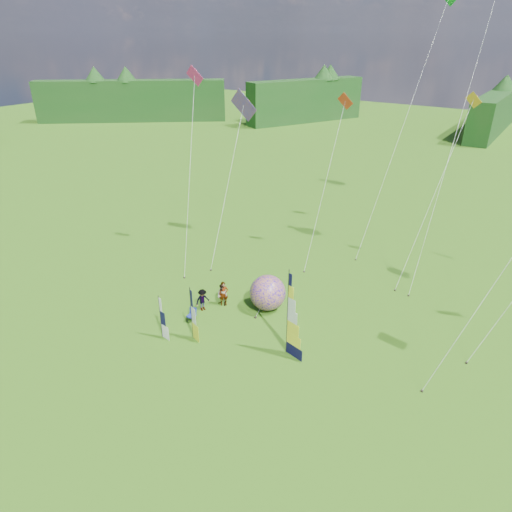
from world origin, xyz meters
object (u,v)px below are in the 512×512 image
Objects in this scene: side_banner_left at (191,314)px; kite_whale at (459,118)px; spectator_c at (203,300)px; camp_chair at (191,315)px; spectator_a at (224,294)px; side_banner_far at (160,317)px; bol_inflatable at (268,293)px; spectator_d at (257,295)px; feather_banner_main at (287,314)px; spectator_b at (222,295)px.

kite_whale is at bearing 81.21° from side_banner_left.
spectator_c is 1.68× the size of camp_chair.
spectator_a is at bearing -148.04° from kite_whale.
side_banner_far is 0.12× the size of kite_whale.
camp_chair is (-1.27, 1.30, -1.30)m from side_banner_left.
camp_chair is at bearing -143.07° from spectator_a.
side_banner_far is 7.64m from bol_inflatable.
kite_whale is (7.89, 12.89, 10.81)m from bol_inflatable.
side_banner_left reaches higher than bol_inflatable.
bol_inflatable is 18.58m from kite_whale.
bol_inflatable is 1.46× the size of spectator_d.
bol_inflatable is (-3.62, 3.47, -1.50)m from feather_banner_main.
feather_banner_main is 19.31m from kite_whale.
spectator_b is at bearing 72.99° from camp_chair.
bol_inflatable is 4.59m from spectator_c.
camp_chair is at bearing -148.98° from spectator_c.
feather_banner_main is at bearing -125.77° from kite_whale.
kite_whale reaches higher than feather_banner_main.
spectator_c is (-0.81, -1.36, -0.10)m from spectator_a.
spectator_d is at bearing -8.83° from spectator_a.
side_banner_left is 1.41× the size of bol_inflatable.
side_banner_far is (-7.41, -3.16, -1.28)m from feather_banner_main.
spectator_b is at bearing 87.35° from side_banner_far.
feather_banner_main reaches higher than spectator_b.
side_banner_far is 7.18m from spectator_d.
spectator_b is 1.49m from spectator_c.
spectator_a is 1.58m from spectator_c.
bol_inflatable reaches higher than camp_chair.
spectator_d reaches higher than spectator_b.
spectator_b is 21.19m from kite_whale.
spectator_d reaches higher than camp_chair.
kite_whale reaches higher than bol_inflatable.
spectator_d is 0.07× the size of kite_whale.
spectator_d is (-4.50, 3.38, -1.90)m from feather_banner_main.
bol_inflatable is at bearing 67.44° from side_banner_far.
side_banner_far is at bearing -127.84° from side_banner_left.
spectator_a is 1.07× the size of spectator_d.
spectator_d is at bearing 96.95° from side_banner_left.
bol_inflatable is 1.52× the size of spectator_b.
side_banner_far is 5.29m from spectator_b.
side_banner_left is 3.65× the size of camp_chair.
side_banner_far is (-1.68, -1.07, -0.30)m from side_banner_left.
kite_whale is (4.28, 16.36, 9.32)m from feather_banner_main.
spectator_b is (-0.06, -0.07, -0.09)m from spectator_a.
side_banner_left is 2.14× the size of spectator_b.
spectator_d is at bearing 37.17° from spectator_b.
bol_inflatable is at bearing -123.97° from spectator_d.
spectator_b reaches higher than camp_chair.
spectator_d is at bearing 157.15° from feather_banner_main.
feather_banner_main is 5.64× the size of camp_chair.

